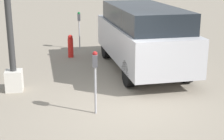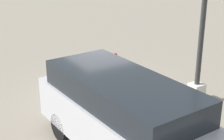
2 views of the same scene
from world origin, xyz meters
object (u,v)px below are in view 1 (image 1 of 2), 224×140
parked_van (142,35)px  fire_hydrant (71,46)px  parking_meter_far (79,22)px  lamp_post (9,16)px  parking_meter_near (95,68)px

parked_van → fire_hydrant: size_ratio=6.35×
fire_hydrant → parking_meter_far: bearing=-18.0°
parking_meter_far → lamp_post: size_ratio=0.25×
parking_meter_near → lamp_post: size_ratio=0.24×
lamp_post → parked_van: bearing=-69.4°
parking_meter_near → lamp_post: (1.84, 1.96, 0.93)m
parking_meter_far → lamp_post: 5.15m
parking_meter_far → parked_van: bearing=-144.4°
parking_meter_near → parked_van: 3.78m
parking_meter_far → parked_van: size_ratio=0.28×
parking_meter_near → fire_hydrant: (5.19, 0.32, -0.65)m
parked_van → fire_hydrant: 2.98m
parking_meter_far → lamp_post: lamp_post is taller
parked_van → lamp_post: bearing=107.6°
lamp_post → fire_hydrant: lamp_post is taller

